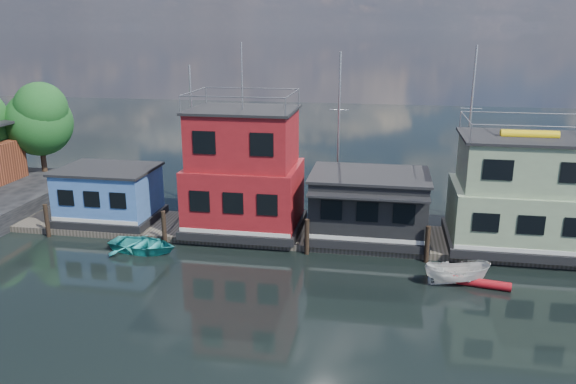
% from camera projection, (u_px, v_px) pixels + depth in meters
% --- Properties ---
extents(ground, '(160.00, 160.00, 0.00)m').
position_uv_depth(ground, '(368.00, 341.00, 24.39)').
color(ground, black).
rests_on(ground, ground).
extents(dock, '(48.00, 5.00, 0.40)m').
position_uv_depth(dock, '(375.00, 238.00, 35.67)').
color(dock, '#595147').
rests_on(dock, ground).
extents(houseboat_blue, '(6.40, 4.90, 3.66)m').
position_uv_depth(houseboat_blue, '(109.00, 194.00, 38.11)').
color(houseboat_blue, black).
rests_on(houseboat_blue, dock).
extents(houseboat_red, '(7.40, 5.90, 11.86)m').
position_uv_depth(houseboat_red, '(244.00, 173.00, 35.99)').
color(houseboat_red, black).
rests_on(houseboat_red, dock).
extents(houseboat_dark, '(7.40, 6.10, 4.06)m').
position_uv_depth(houseboat_dark, '(369.00, 205.00, 35.12)').
color(houseboat_dark, black).
rests_on(houseboat_dark, dock).
extents(houseboat_green, '(8.40, 5.90, 7.03)m').
position_uv_depth(houseboat_green, '(522.00, 195.00, 33.32)').
color(houseboat_green, black).
rests_on(houseboat_green, dock).
extents(pilings, '(42.28, 0.28, 2.20)m').
position_uv_depth(pilings, '(369.00, 241.00, 32.83)').
color(pilings, '#2D2116').
rests_on(pilings, ground).
extents(background_masts, '(36.40, 0.16, 12.00)m').
position_uv_depth(background_masts, '(450.00, 140.00, 39.05)').
color(background_masts, silver).
rests_on(background_masts, ground).
extents(motorboat, '(3.57, 1.75, 1.32)m').
position_uv_depth(motorboat, '(457.00, 273.00, 29.51)').
color(motorboat, silver).
rests_on(motorboat, ground).
extents(red_kayak, '(3.21, 1.01, 0.47)m').
position_uv_depth(red_kayak, '(479.00, 283.00, 29.39)').
color(red_kayak, '#AC121B').
rests_on(red_kayak, ground).
extents(dinghy_teal, '(4.61, 3.54, 0.88)m').
position_uv_depth(dinghy_teal, '(143.00, 245.00, 34.00)').
color(dinghy_teal, teal).
rests_on(dinghy_teal, ground).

